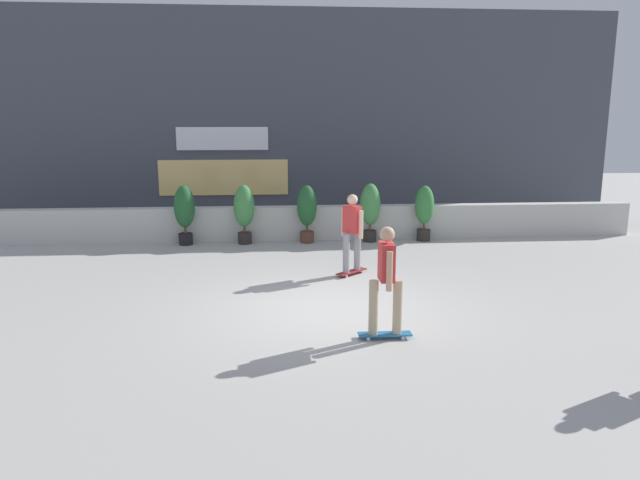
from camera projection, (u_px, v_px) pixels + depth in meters
name	position (u px, v px, depth m)	size (l,w,h in m)	color
ground_plane	(327.00, 308.00, 10.26)	(48.00, 48.00, 0.00)	#B2AFA8
planter_wall	(306.00, 223.00, 16.02)	(18.00, 0.40, 0.90)	beige
building_backdrop	(298.00, 117.00, 19.36)	(20.00, 2.08, 6.50)	#424751
potted_plant_0	(184.00, 210.00, 15.24)	(0.53, 0.53, 1.54)	black
potted_plant_1	(244.00, 210.00, 15.36)	(0.53, 0.53, 1.54)	#2D2823
potted_plant_2	(307.00, 210.00, 15.50)	(0.52, 0.52, 1.51)	brown
potted_plant_3	(370.00, 208.00, 15.63)	(0.53, 0.53, 1.54)	#2D2823
potted_plant_4	(424.00, 209.00, 15.76)	(0.50, 0.50, 1.47)	#2D2823
skater_far_left	(386.00, 277.00, 8.68)	(0.80, 0.56, 1.70)	#266699
skater_mid_plaza	(352.00, 231.00, 12.28)	(0.73, 0.69, 1.70)	maroon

